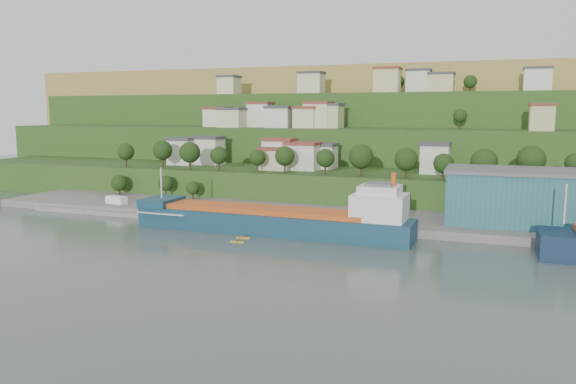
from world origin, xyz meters
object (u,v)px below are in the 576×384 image
at_px(warehouse, 514,196).
at_px(kayak_orange, 243,237).
at_px(caravan, 117,201).
at_px(cargo_ship_near, 279,222).

bearing_deg(warehouse, kayak_orange, -154.70).
distance_m(caravan, kayak_orange, 52.34).
xyz_separation_m(cargo_ship_near, caravan, (-54.23, 11.76, -0.04)).
xyz_separation_m(warehouse, kayak_orange, (-56.48, -28.22, -8.21)).
relative_size(cargo_ship_near, kayak_orange, 21.20).
xyz_separation_m(caravan, kayak_orange, (48.58, -19.33, -2.45)).
relative_size(warehouse, kayak_orange, 10.03).
bearing_deg(warehouse, cargo_ship_near, -159.15).
bearing_deg(kayak_orange, warehouse, 18.02).
height_order(warehouse, caravan, warehouse).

